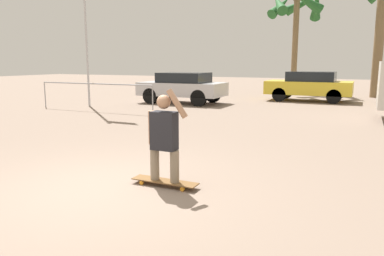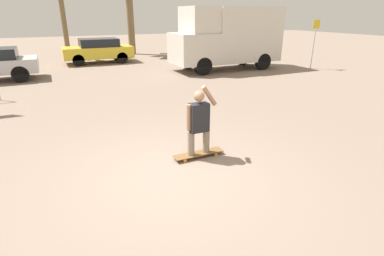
{
  "view_description": "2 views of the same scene",
  "coord_description": "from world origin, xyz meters",
  "views": [
    {
      "loc": [
        3.49,
        -4.37,
        1.9
      ],
      "look_at": [
        0.76,
        1.49,
        0.75
      ],
      "focal_mm": 35.0,
      "sensor_mm": 36.0,
      "label": 1
    },
    {
      "loc": [
        -1.76,
        -4.56,
        2.81
      ],
      "look_at": [
        0.81,
        0.93,
        0.49
      ],
      "focal_mm": 28.0,
      "sensor_mm": 36.0,
      "label": 2
    }
  ],
  "objects": [
    {
      "name": "ground_plane",
      "position": [
        0.0,
        0.0,
        0.0
      ],
      "size": [
        80.0,
        80.0,
        0.0
      ],
      "primitive_type": "plane",
      "color": "gray"
    },
    {
      "name": "skateboard",
      "position": [
        0.76,
        0.5,
        0.07
      ],
      "size": [
        1.07,
        0.25,
        0.08
      ],
      "color": "brown",
      "rests_on": "ground_plane"
    },
    {
      "name": "person_skateboarder",
      "position": [
        0.76,
        0.5,
        0.82
      ],
      "size": [
        0.66,
        0.22,
        1.43
      ],
      "color": "gray",
      "rests_on": "skateboard"
    },
    {
      "name": "camper_van",
      "position": [
        6.86,
        9.4,
        1.71
      ],
      "size": [
        5.75,
        2.17,
        3.15
      ],
      "color": "black",
      "rests_on": "ground_plane"
    },
    {
      "name": "parked_car_yellow",
      "position": [
        0.97,
        14.63,
        0.77
      ],
      "size": [
        4.01,
        1.85,
        1.43
      ],
      "color": "black",
      "rests_on": "ground_plane"
    },
    {
      "name": "street_sign",
      "position": [
        11.11,
        7.61,
        1.61
      ],
      "size": [
        0.44,
        0.06,
        2.52
      ],
      "color": "#B7B7BC",
      "rests_on": "ground_plane"
    }
  ]
}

